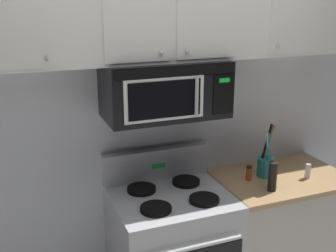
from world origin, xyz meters
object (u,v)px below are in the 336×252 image
Objects in this scene: over_range_microwave at (165,89)px; utensil_crock_teal at (266,164)px; salt_shaker at (308,171)px; pepper_mill at (273,177)px; spice_jar at (249,173)px.

utensil_crock_teal is at bearing -5.82° from over_range_microwave.
salt_shaker is 0.53× the size of pepper_mill.
spice_jar is (-0.05, 0.20, -0.05)m from pepper_mill.
salt_shaker is (0.25, -0.14, -0.04)m from utensil_crock_teal.
pepper_mill is at bearing -113.77° from utensil_crock_teal.
utensil_crock_teal is (0.73, -0.07, -0.58)m from over_range_microwave.
pepper_mill is at bearing -168.25° from salt_shaker.
salt_shaker is 0.36m from pepper_mill.
over_range_microwave reaches higher than spice_jar.
salt_shaker is at bearing -28.74° from utensil_crock_teal.
spice_jar is at bearing 162.78° from salt_shaker.
utensil_crock_teal is 0.29m from salt_shaker.
spice_jar is at bearing 105.10° from pepper_mill.
salt_shaker is 0.42m from spice_jar.
utensil_crock_teal is at bearing 5.96° from spice_jar.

